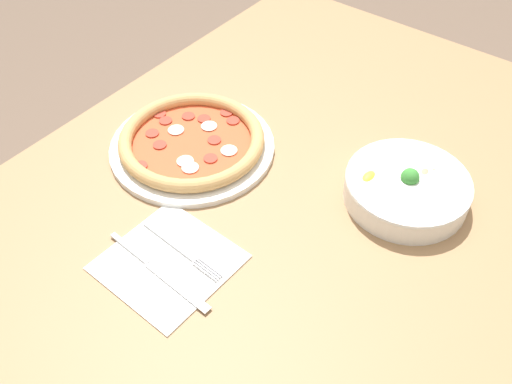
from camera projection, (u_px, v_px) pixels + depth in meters
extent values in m
cube|color=#99724C|center=(302.00, 203.00, 1.02)|extent=(1.30, 0.99, 0.03)
cylinder|color=olive|center=(287.00, 120.00, 1.80)|extent=(0.06, 0.06, 0.74)
cylinder|color=white|center=(192.00, 147.00, 1.10)|extent=(0.32, 0.32, 0.01)
torus|color=tan|center=(192.00, 139.00, 1.08)|extent=(0.28, 0.28, 0.03)
cylinder|color=#D14C28|center=(192.00, 143.00, 1.09)|extent=(0.24, 0.24, 0.01)
cylinder|color=#A83323|center=(158.00, 115.00, 1.14)|extent=(0.03, 0.03, 0.00)
cylinder|color=#A83323|center=(233.00, 121.00, 1.13)|extent=(0.03, 0.03, 0.00)
cylinder|color=#A83323|center=(152.00, 133.00, 1.10)|extent=(0.03, 0.03, 0.00)
cylinder|color=#A83323|center=(160.00, 145.00, 1.08)|extent=(0.03, 0.03, 0.00)
cylinder|color=#A83323|center=(214.00, 140.00, 1.09)|extent=(0.03, 0.03, 0.00)
cylinder|color=#A83323|center=(166.00, 121.00, 1.13)|extent=(0.03, 0.03, 0.00)
cylinder|color=#A83323|center=(140.00, 166.00, 1.04)|extent=(0.03, 0.03, 0.00)
cylinder|color=#A83323|center=(188.00, 116.00, 1.14)|extent=(0.03, 0.03, 0.00)
cylinder|color=#A83323|center=(204.00, 119.00, 1.13)|extent=(0.03, 0.03, 0.00)
cylinder|color=#A83323|center=(227.00, 113.00, 1.15)|extent=(0.03, 0.03, 0.00)
cylinder|color=#A83323|center=(211.00, 158.00, 1.05)|extent=(0.03, 0.03, 0.00)
ellipsoid|color=silver|center=(228.00, 151.00, 1.07)|extent=(0.03, 0.03, 0.01)
ellipsoid|color=silver|center=(209.00, 126.00, 1.12)|extent=(0.03, 0.03, 0.01)
ellipsoid|color=silver|center=(185.00, 161.00, 1.05)|extent=(0.03, 0.03, 0.01)
ellipsoid|color=silver|center=(190.00, 167.00, 1.04)|extent=(0.03, 0.03, 0.01)
ellipsoid|color=silver|center=(176.00, 130.00, 1.11)|extent=(0.03, 0.03, 0.01)
cylinder|color=white|center=(406.00, 189.00, 0.99)|extent=(0.22, 0.22, 0.05)
torus|color=white|center=(409.00, 182.00, 0.98)|extent=(0.22, 0.22, 0.01)
ellipsoid|color=tan|center=(410.00, 174.00, 1.00)|extent=(0.03, 0.04, 0.02)
ellipsoid|color=tan|center=(458.00, 199.00, 0.96)|extent=(0.03, 0.04, 0.02)
ellipsoid|color=#998466|center=(407.00, 184.00, 0.98)|extent=(0.04, 0.03, 0.02)
ellipsoid|color=#998466|center=(436.00, 218.00, 0.92)|extent=(0.03, 0.04, 0.02)
ellipsoid|color=#998466|center=(433.00, 173.00, 1.00)|extent=(0.04, 0.04, 0.02)
ellipsoid|color=#998466|center=(424.00, 174.00, 0.99)|extent=(0.04, 0.03, 0.02)
sphere|color=#388433|center=(410.00, 177.00, 0.97)|extent=(0.03, 0.03, 0.03)
ellipsoid|color=yellow|center=(368.00, 178.00, 0.98)|extent=(0.04, 0.02, 0.02)
cube|color=white|center=(169.00, 262.00, 0.91)|extent=(0.20, 0.20, 0.00)
cube|color=silver|center=(169.00, 241.00, 0.93)|extent=(0.02, 0.12, 0.00)
cube|color=silver|center=(204.00, 272.00, 0.89)|extent=(0.01, 0.05, 0.00)
cube|color=silver|center=(206.00, 271.00, 0.89)|extent=(0.01, 0.05, 0.00)
cube|color=silver|center=(208.00, 269.00, 0.89)|extent=(0.01, 0.05, 0.00)
cube|color=silver|center=(210.00, 267.00, 0.90)|extent=(0.01, 0.05, 0.00)
cube|color=silver|center=(130.00, 248.00, 0.92)|extent=(0.01, 0.09, 0.01)
cube|color=silver|center=(177.00, 286.00, 0.87)|extent=(0.02, 0.13, 0.00)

